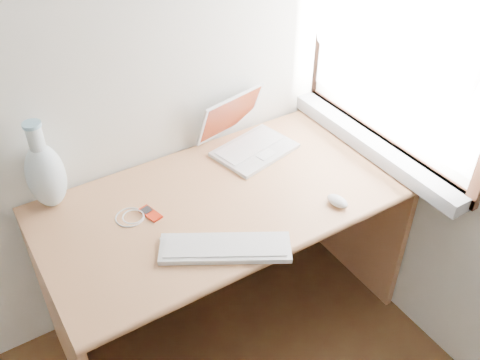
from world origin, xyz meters
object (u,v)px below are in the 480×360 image
laptop (249,137)px  external_keyboard (225,248)px  desk (217,224)px  vase (45,173)px

laptop → external_keyboard: bearing=-142.6°
desk → vase: (-0.57, 0.21, 0.36)m
vase → external_keyboard: bearing=-52.4°
external_keyboard → vase: bearing=158.4°
laptop → vase: (-0.82, 0.07, 0.09)m
laptop → external_keyboard: (-0.40, -0.48, -0.04)m
desk → laptop: laptop is taller
laptop → external_keyboard: laptop is taller
external_keyboard → vase: 0.70m
desk → external_keyboard: 0.43m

